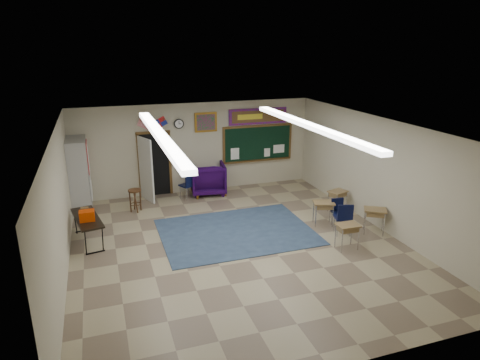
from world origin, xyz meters
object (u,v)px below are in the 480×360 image
object	(u,v)px
wooden_stool	(135,200)
wingback_armchair	(208,178)
student_desk_front_right	(337,200)
student_desk_front_left	(323,212)
folding_table	(88,228)

from	to	relation	value
wooden_stool	wingback_armchair	bearing A→B (deg)	19.63
wingback_armchair	student_desk_front_right	distance (m)	4.33
student_desk_front_right	wingback_armchair	bearing A→B (deg)	120.10
student_desk_front_right	wooden_stool	size ratio (longest dim) A/B	0.95
student_desk_front_left	wooden_stool	size ratio (longest dim) A/B	0.99
wingback_armchair	wooden_stool	xyz separation A→B (m)	(-2.48, -0.88, -0.17)
student_desk_front_left	wooden_stool	xyz separation A→B (m)	(-4.84, 2.70, -0.02)
wingback_armchair	folding_table	size ratio (longest dim) A/B	0.67
student_desk_front_right	folding_table	world-z (taller)	folding_table
student_desk_front_left	student_desk_front_right	world-z (taller)	student_desk_front_left
wingback_armchair	wooden_stool	size ratio (longest dim) A/B	1.67
wingback_armchair	wooden_stool	distance (m)	2.63
student_desk_front_right	wooden_stool	world-z (taller)	wooden_stool
student_desk_front_left	folding_table	size ratio (longest dim) A/B	0.40
wingback_armchair	wooden_stool	world-z (taller)	wingback_armchair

